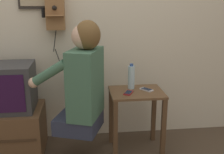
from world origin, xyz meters
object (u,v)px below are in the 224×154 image
(television, at_px, (6,87))
(wall_phone_antique, at_px, (55,10))
(person, at_px, (82,81))
(cell_phone_held, at_px, (128,93))
(water_bottle, at_px, (131,77))
(cell_phone_spare, at_px, (147,90))

(television, height_order, wall_phone_antique, wall_phone_antique)
(person, distance_m, cell_phone_held, 0.44)
(person, distance_m, wall_phone_antique, 0.74)
(television, distance_m, water_bottle, 1.15)
(wall_phone_antique, height_order, cell_phone_held, wall_phone_antique)
(wall_phone_antique, xyz_separation_m, cell_phone_spare, (0.82, -0.29, -0.71))
(television, height_order, cell_phone_held, television)
(person, bearing_deg, television, 92.61)
(television, relative_size, water_bottle, 2.08)
(television, xyz_separation_m, cell_phone_spare, (1.28, -0.09, -0.04))
(television, bearing_deg, water_bottle, -0.84)
(person, relative_size, wall_phone_antique, 1.26)
(wall_phone_antique, xyz_separation_m, water_bottle, (0.69, -0.23, -0.60))
(person, xyz_separation_m, wall_phone_antique, (-0.23, 0.42, 0.57))
(television, bearing_deg, cell_phone_spare, -3.81)
(wall_phone_antique, distance_m, water_bottle, 0.94)
(cell_phone_spare, bearing_deg, wall_phone_antique, 124.70)
(cell_phone_spare, xyz_separation_m, water_bottle, (-0.13, 0.07, 0.11))
(cell_phone_spare, bearing_deg, water_bottle, 117.18)
(television, bearing_deg, cell_phone_held, -7.97)
(cell_phone_held, bearing_deg, television, -162.25)
(cell_phone_spare, bearing_deg, television, 140.63)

